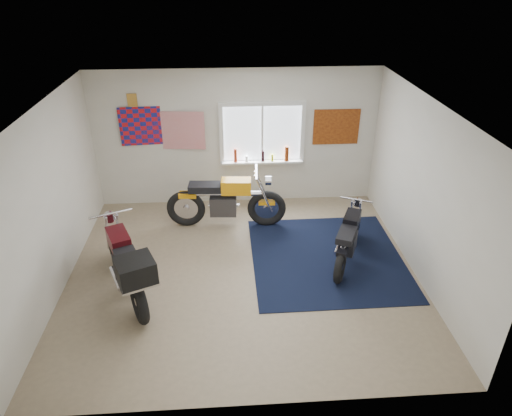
{
  "coord_description": "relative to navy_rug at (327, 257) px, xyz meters",
  "views": [
    {
      "loc": [
        -0.19,
        -5.94,
        4.44
      ],
      "look_at": [
        0.24,
        0.4,
        0.95
      ],
      "focal_mm": 32.0,
      "sensor_mm": 36.0,
      "label": 1
    }
  ],
  "objects": [
    {
      "name": "triumph_poster",
      "position": [
        0.52,
        2.18,
        1.54
      ],
      "size": [
        0.9,
        0.03,
        0.7
      ],
      "primitive_type": "cube",
      "color": "#A54C14",
      "rests_on": "room_shell"
    },
    {
      "name": "black_chrome_bike",
      "position": [
        0.31,
        -0.07,
        0.4
      ],
      "size": [
        0.88,
        1.68,
        0.93
      ],
      "rotation": [
        0.0,
        0.0,
        1.14
      ],
      "color": "black",
      "rests_on": "navy_rug"
    },
    {
      "name": "maroon_tourer",
      "position": [
        -3.11,
        -0.8,
        0.56
      ],
      "size": [
        1.16,
        2.07,
        1.09
      ],
      "rotation": [
        0.0,
        0.0,
        1.99
      ],
      "color": "black",
      "rests_on": "ground"
    },
    {
      "name": "room_shell",
      "position": [
        -1.43,
        -0.3,
        1.63
      ],
      "size": [
        5.5,
        5.5,
        5.5
      ],
      "color": "white",
      "rests_on": "ground"
    },
    {
      "name": "flag_display",
      "position": [
        -3.33,
        2.18,
        2.14
      ],
      "size": [
        1.6,
        0.1,
        1.17
      ],
      "color": "red",
      "rests_on": "room_shell"
    },
    {
      "name": "navy_rug",
      "position": [
        0.0,
        0.0,
        0.0
      ],
      "size": [
        2.52,
        2.62,
        0.01
      ],
      "primitive_type": "cube",
      "rotation": [
        0.0,
        0.0,
        0.01
      ],
      "color": "black",
      "rests_on": "ground"
    },
    {
      "name": "window_assembly",
      "position": [
        -0.93,
        2.17,
        1.36
      ],
      "size": [
        1.66,
        0.17,
        1.26
      ],
      "color": "white",
      "rests_on": "room_shell"
    },
    {
      "name": "yellow_triumph",
      "position": [
        -1.68,
        1.2,
        0.49
      ],
      "size": [
        2.22,
        0.67,
        1.12
      ],
      "rotation": [
        0.0,
        0.0,
        -0.06
      ],
      "color": "black",
      "rests_on": "ground"
    },
    {
      "name": "ground",
      "position": [
        -1.43,
        -0.3,
        -0.01
      ],
      "size": [
        5.5,
        5.5,
        0.0
      ],
      "primitive_type": "plane",
      "color": "#9E896B",
      "rests_on": "ground"
    },
    {
      "name": "oil_bottles",
      "position": [
        -0.86,
        2.1,
        1.02
      ],
      "size": [
        1.09,
        0.09,
        0.3
      ],
      "color": "maroon",
      "rests_on": "window_assembly"
    }
  ]
}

